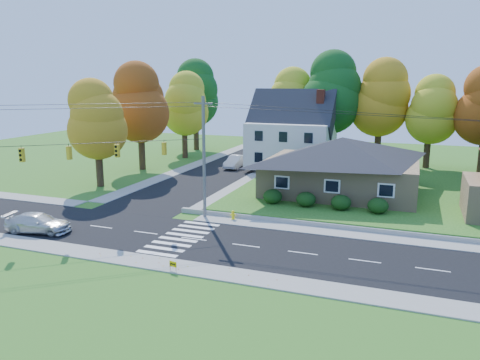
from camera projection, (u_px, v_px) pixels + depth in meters
The scene contains 22 objects.
ground at pixel (194, 239), 33.68m from camera, with size 120.00×120.00×0.00m, color #3D7923.
road_main at pixel (194, 239), 33.68m from camera, with size 90.00×8.00×0.02m, color black.
road_cross at pixel (226, 169), 60.23m from camera, with size 8.00×44.00×0.02m, color black.
sidewalk_north at pixel (221, 220), 38.25m from camera, with size 90.00×2.00×0.08m, color #9C9A90.
sidewalk_south at pixel (158, 264), 29.09m from camera, with size 90.00×2.00×0.08m, color #9C9A90.
lawn at pixel (396, 188), 48.42m from camera, with size 30.00×30.00×0.50m, color #3D7923.
ranch_house at pixel (341, 165), 44.92m from camera, with size 14.60×10.60×5.40m.
colonial_house at pixel (292, 134), 58.35m from camera, with size 10.40×8.40×9.60m.
hedge_row at pixel (323, 201), 39.86m from camera, with size 10.70×1.70×1.27m.
traffic_infrastructure at pixel (199, 166), 33.89m from camera, with size 38.10×10.66×10.00m.
tree_lot_0 at pixel (289, 102), 63.76m from camera, with size 6.72×6.72×12.51m.
tree_lot_1 at pixel (332, 93), 60.52m from camera, with size 7.84×7.84×14.60m.
tree_lot_2 at pixel (380, 98), 59.52m from camera, with size 7.28×7.28×13.56m.
tree_lot_3 at pixel (430, 110), 56.83m from camera, with size 6.16×6.16×11.47m.
tree_west_0 at pixel (96, 120), 48.98m from camera, with size 6.16×6.16×11.47m.
tree_west_1 at pixel (140, 103), 58.21m from camera, with size 7.28×7.28×13.56m.
tree_west_2 at pixel (184, 104), 67.16m from camera, with size 6.72×6.72×12.51m.
tree_west_3 at pixel (195, 93), 74.90m from camera, with size 7.84×7.84×14.60m.
silver_sedan at pixel (38, 223), 35.02m from camera, with size 2.00×4.93×1.43m, color silver.
white_car at pixel (236, 162), 60.76m from camera, with size 1.68×4.82×1.59m, color silver.
fire_hydrant at pixel (233, 215), 38.20m from camera, with size 0.46×0.36×0.80m.
yard_sign at pixel (173, 264), 27.87m from camera, with size 0.52×0.14×0.66m.
Camera 1 is at (14.33, -28.84, 11.25)m, focal length 35.00 mm.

